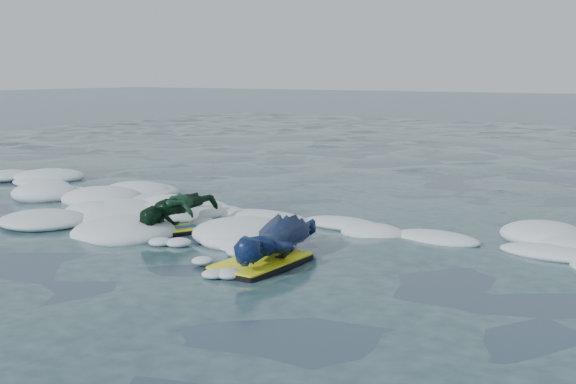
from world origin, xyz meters
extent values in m
plane|color=#172737|center=(0.00, 0.00, 0.00)|extent=(120.00, 120.00, 0.00)
cube|color=black|center=(1.33, -0.50, 0.04)|extent=(0.60, 1.07, 0.05)
cube|color=#FFFE15|center=(1.33, -0.50, 0.07)|extent=(0.58, 1.05, 0.02)
imported|color=navy|center=(1.33, -0.25, 0.23)|extent=(0.93, 1.68, 0.38)
cube|color=black|center=(-0.43, 0.12, 0.03)|extent=(0.71, 0.85, 0.04)
cube|color=#FFFE15|center=(-0.43, 0.12, 0.05)|extent=(0.68, 0.83, 0.01)
cube|color=blue|center=(-0.43, 0.12, 0.06)|extent=(0.45, 0.69, 0.00)
imported|color=#103E23|center=(-0.43, 0.32, 0.23)|extent=(0.56, 1.13, 0.42)
camera|label=1|loc=(5.22, -6.06, 1.88)|focal=45.00mm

